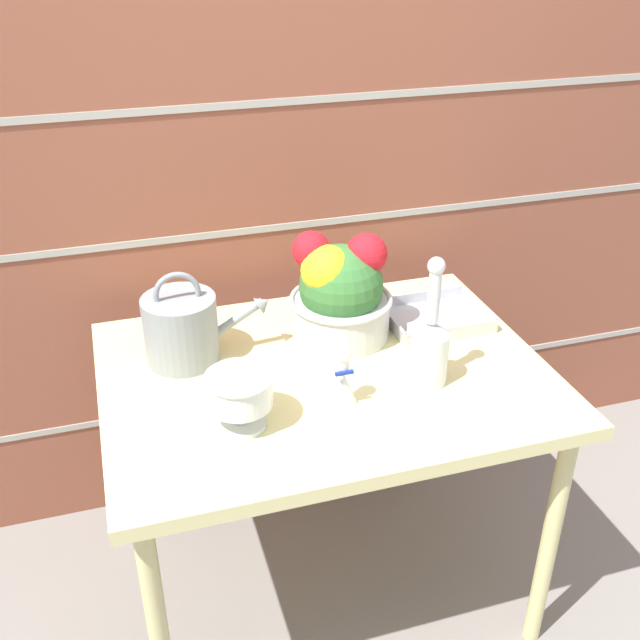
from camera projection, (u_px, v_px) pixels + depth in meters
ground_plane at (324, 580)px, 2.21m from camera, size 12.00×12.00×0.00m
brick_wall at (268, 164)px, 2.13m from camera, size 3.60×0.08×2.20m
patio_table at (325, 394)px, 1.88m from camera, size 1.09×0.81×0.74m
watering_can at (182, 328)px, 1.85m from camera, size 0.33×0.18×0.24m
crystal_pedestal_bowl at (240, 394)px, 1.61m from camera, size 0.15×0.15×0.13m
flower_planter at (340, 292)px, 1.93m from camera, size 0.27×0.27×0.29m
glass_decanter at (430, 345)px, 1.76m from camera, size 0.09×0.09×0.33m
figurine_vase at (341, 381)px, 1.69m from camera, size 0.08×0.08×0.16m
wire_tray at (435, 318)px, 2.06m from camera, size 0.27×0.22×0.04m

